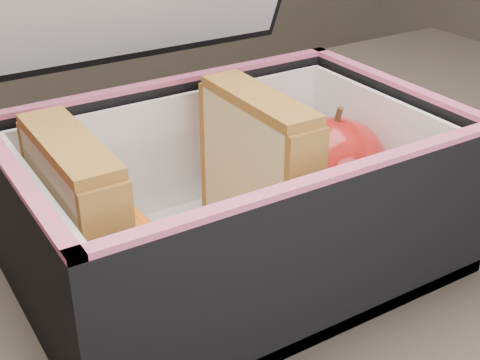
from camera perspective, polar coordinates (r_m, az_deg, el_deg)
name	(u,v)px	position (r m, az deg, el deg)	size (l,w,h in m)	color
kitchen_table	(258,350)	(0.56, 1.53, -14.26)	(1.20, 0.80, 0.75)	#51453D
lunch_bag	(232,187)	(0.47, -0.70, -0.56)	(0.30, 0.28, 0.29)	black
plastic_tub	(176,228)	(0.45, -5.47, -4.11)	(0.18, 0.13, 0.07)	white
sandwich_left	(79,225)	(0.42, -13.62, -3.78)	(0.03, 0.10, 0.12)	#DDBC85
sandwich_right	(258,173)	(0.47, 1.55, 0.63)	(0.03, 0.10, 0.12)	#DDBC85
carrot_sticks	(174,258)	(0.45, -5.65, -6.65)	(0.05, 0.14, 0.03)	#EB5407
paper_napkin	(330,212)	(0.53, 7.68, -2.69)	(0.07, 0.07, 0.01)	white
red_apple	(335,164)	(0.52, 8.10, 1.34)	(0.10, 0.10, 0.08)	maroon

